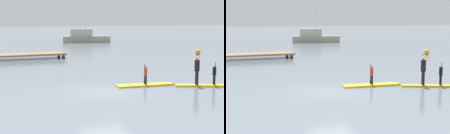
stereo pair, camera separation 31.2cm
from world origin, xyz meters
TOP-DOWN VIEW (x-y plane):
  - ground_plane at (0.00, 0.00)m, footprint 240.00×240.00m
  - paddleboard_near at (2.81, 0.81)m, footprint 3.53×1.08m
  - paddler_child_solo at (2.82, 0.82)m, footprint 0.21×0.39m
  - paddleboard_far at (5.80, -0.59)m, footprint 3.02×1.66m
  - paddler_adult at (5.53, -0.47)m, footprint 0.39×0.49m
  - paddler_child_front at (6.46, -0.89)m, footprint 0.28×0.39m
  - fishing_boat_green_midground at (10.70, 36.44)m, footprint 7.41×3.35m
  - floating_dock at (-3.36, 17.35)m, footprint 11.28×2.44m
  - mooring_buoy_mid at (16.27, 14.73)m, footprint 0.56×0.56m

SIDE VIEW (x-z plane):
  - ground_plane at x=0.00m, z-range 0.00..0.00m
  - paddleboard_near at x=2.81m, z-range 0.00..0.10m
  - paddleboard_far at x=5.80m, z-range 0.00..0.10m
  - mooring_buoy_mid at x=16.27m, z-range 0.00..0.56m
  - floating_dock at x=-3.36m, z-range 0.17..0.70m
  - paddler_child_solo at x=2.82m, z-range 0.13..1.31m
  - paddler_child_front at x=6.46m, z-range 0.10..1.45m
  - fishing_boat_green_midground at x=10.70m, z-range -2.06..3.67m
  - paddler_adult at x=5.53m, z-range 0.14..1.98m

